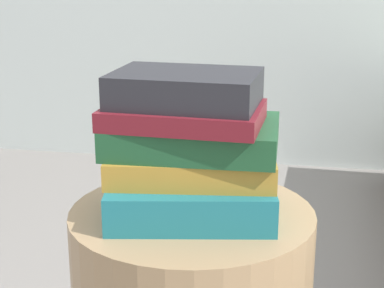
# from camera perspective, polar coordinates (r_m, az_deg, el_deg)

# --- Properties ---
(book_teal) EXTENTS (0.30, 0.24, 0.06)m
(book_teal) POSITION_cam_1_polar(r_m,az_deg,el_deg) (1.04, 0.12, -4.82)
(book_teal) COLOR #1E727F
(book_teal) RESTS_ON side_table
(book_ochre) EXTENTS (0.29, 0.20, 0.04)m
(book_ochre) POSITION_cam_1_polar(r_m,az_deg,el_deg) (1.03, -0.13, -1.85)
(book_ochre) COLOR #B7842D
(book_ochre) RESTS_ON book_teal
(book_forest) EXTENTS (0.28, 0.20, 0.05)m
(book_forest) POSITION_cam_1_polar(r_m,az_deg,el_deg) (1.03, 0.08, 0.74)
(book_forest) COLOR #1E512D
(book_forest) RESTS_ON book_ochre
(book_maroon) EXTENTS (0.25, 0.18, 0.03)m
(book_maroon) POSITION_cam_1_polar(r_m,az_deg,el_deg) (1.00, -0.73, 2.65)
(book_maroon) COLOR maroon
(book_maroon) RESTS_ON book_forest
(book_charcoal) EXTENTS (0.24, 0.17, 0.05)m
(book_charcoal) POSITION_cam_1_polar(r_m,az_deg,el_deg) (1.00, -0.57, 5.11)
(book_charcoal) COLOR #28282D
(book_charcoal) RESTS_ON book_maroon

